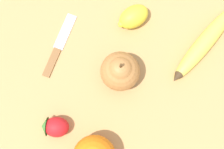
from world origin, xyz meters
TOP-DOWN VIEW (x-y plane):
  - ground_plane at (0.00, 0.00)m, footprint 3.00×3.00m
  - banana at (-0.07, -0.11)m, footprint 0.08×0.22m
  - pear at (0.06, 0.03)m, footprint 0.08×0.08m
  - strawberry at (0.13, 0.19)m, footprint 0.07×0.06m
  - lemon at (0.09, -0.09)m, footprint 0.08×0.08m
  - paring_knife at (0.21, 0.04)m, footprint 0.03×0.15m

SIDE VIEW (x-z plane):
  - ground_plane at x=0.00m, z-range 0.00..0.00m
  - paring_knife at x=0.21m, z-range 0.00..0.01m
  - banana at x=-0.07m, z-range 0.00..0.04m
  - strawberry at x=0.13m, z-range 0.00..0.04m
  - lemon at x=0.09m, z-range 0.00..0.05m
  - pear at x=0.06m, z-range -0.01..0.10m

